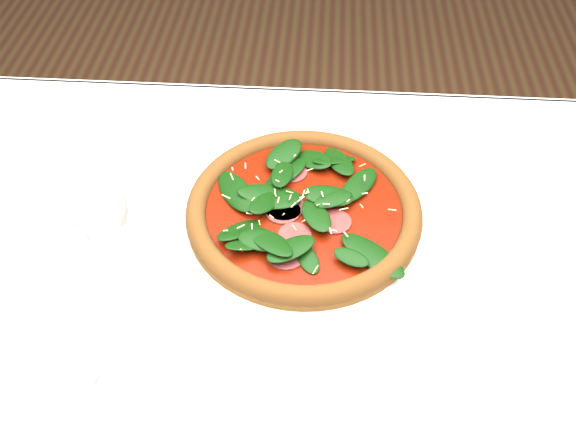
# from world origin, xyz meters

# --- Properties ---
(dining_table) EXTENTS (1.21, 0.81, 0.75)m
(dining_table) POSITION_xyz_m (0.00, 0.00, 0.65)
(dining_table) COLOR white
(dining_table) RESTS_ON ground
(plate) EXTENTS (0.36, 0.36, 0.02)m
(plate) POSITION_xyz_m (0.02, 0.10, 0.76)
(plate) COLOR white
(plate) RESTS_ON dining_table
(pizza) EXTENTS (0.42, 0.42, 0.04)m
(pizza) POSITION_xyz_m (0.02, 0.10, 0.78)
(pizza) COLOR #985B24
(pizza) RESTS_ON plate
(wine_glass) EXTENTS (0.08, 0.08, 0.20)m
(wine_glass) POSITION_xyz_m (-0.20, -0.03, 0.89)
(wine_glass) COLOR silver
(wine_glass) RESTS_ON dining_table
(napkin) EXTENTS (0.17, 0.08, 0.01)m
(napkin) POSITION_xyz_m (-0.20, -0.22, 0.76)
(napkin) COLOR white
(napkin) RESTS_ON dining_table
(fork) EXTENTS (0.05, 0.19, 0.00)m
(fork) POSITION_xyz_m (-0.20, -0.19, 0.77)
(fork) COLOR #BDBDC1
(fork) RESTS_ON napkin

